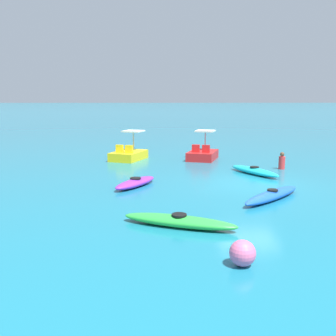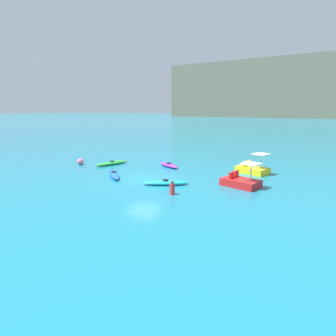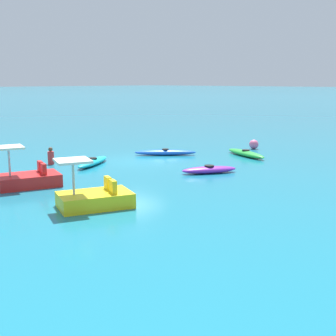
# 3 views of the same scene
# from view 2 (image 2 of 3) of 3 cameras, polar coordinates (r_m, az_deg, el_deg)

# --- Properties ---
(ground_plane) EXTENTS (600.00, 600.00, 0.00)m
(ground_plane) POSITION_cam_2_polar(r_m,az_deg,el_deg) (20.72, -5.06, -2.24)
(ground_plane) COLOR #19728C
(headland_cliff) EXTENTS (134.80, 57.48, 33.82)m
(headland_cliff) POSITION_cam_2_polar(r_m,az_deg,el_deg) (196.46, 21.54, 14.62)
(headland_cliff) COLOR #6B6651
(headland_cliff) RESTS_ON ground_plane
(kayak_cyan) EXTENTS (3.09, 2.07, 0.37)m
(kayak_cyan) POSITION_cam_2_polar(r_m,az_deg,el_deg) (18.97, -0.51, -3.03)
(kayak_cyan) COLOR #19B7C6
(kayak_cyan) RESTS_ON ground_plane
(kayak_blue) EXTENTS (2.90, 2.93, 0.37)m
(kayak_blue) POSITION_cam_2_polar(r_m,az_deg,el_deg) (21.87, -11.02, -1.23)
(kayak_blue) COLOR blue
(kayak_blue) RESTS_ON ground_plane
(kayak_green) EXTENTS (1.87, 3.37, 0.37)m
(kayak_green) POSITION_cam_2_polar(r_m,az_deg,el_deg) (26.34, -11.45, 0.99)
(kayak_green) COLOR green
(kayak_green) RESTS_ON ground_plane
(kayak_purple) EXTENTS (2.60, 1.98, 0.37)m
(kayak_purple) POSITION_cam_2_polar(r_m,az_deg,el_deg) (24.87, 0.18, 0.59)
(kayak_purple) COLOR purple
(kayak_purple) RESTS_ON ground_plane
(pedal_boat_yellow) EXTENTS (2.79, 2.30, 1.68)m
(pedal_boat_yellow) POSITION_cam_2_polar(r_m,az_deg,el_deg) (23.42, 16.92, -0.22)
(pedal_boat_yellow) COLOR yellow
(pedal_boat_yellow) RESTS_ON ground_plane
(pedal_boat_red) EXTENTS (2.75, 2.19, 1.68)m
(pedal_boat_red) POSITION_cam_2_polar(r_m,az_deg,el_deg) (19.21, 14.70, -2.70)
(pedal_boat_red) COLOR red
(pedal_boat_red) RESTS_ON ground_plane
(buoy_pink) EXTENTS (0.58, 0.58, 0.58)m
(buoy_pink) POSITION_cam_2_polar(r_m,az_deg,el_deg) (27.14, -17.50, 1.27)
(buoy_pink) COLOR pink
(buoy_pink) RESTS_ON ground_plane
(person_near_shore) EXTENTS (0.33, 0.33, 0.88)m
(person_near_shore) POSITION_cam_2_polar(r_m,az_deg,el_deg) (16.83, 0.86, -4.19)
(person_near_shore) COLOR red
(person_near_shore) RESTS_ON ground_plane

